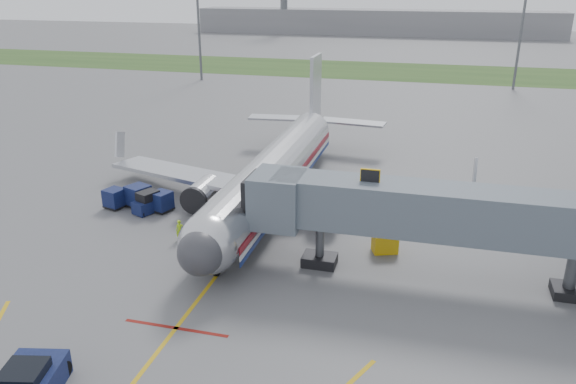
% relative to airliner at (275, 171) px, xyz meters
% --- Properties ---
extents(ground, '(400.00, 400.00, 0.00)m').
position_rel_airliner_xyz_m(ground, '(-0.00, -15.25, -2.65)').
color(ground, '#565659').
rests_on(ground, ground).
extents(grass_strip, '(300.00, 25.00, 0.01)m').
position_rel_airliner_xyz_m(grass_strip, '(-0.00, 74.75, -2.64)').
color(grass_strip, '#2D4C1E').
rests_on(grass_strip, ground).
extents(apron_markings, '(21.52, 50.00, 0.01)m').
position_rel_airliner_xyz_m(apron_markings, '(-0.00, -22.65, -2.64)').
color(apron_markings, gold).
rests_on(apron_markings, ground).
extents(airliner, '(32.10, 35.67, 10.25)m').
position_rel_airliner_xyz_m(airliner, '(0.00, 0.00, 0.00)').
color(airliner, silver).
rests_on(airliner, ground).
extents(jet_bridge, '(25.30, 4.00, 6.90)m').
position_rel_airliner_xyz_m(jet_bridge, '(12.86, -10.25, 1.82)').
color(jet_bridge, slate).
rests_on(jet_bridge, ground).
extents(light_mast_left, '(2.00, 0.44, 20.40)m').
position_rel_airliner_xyz_m(light_mast_left, '(-30.00, 54.75, 8.13)').
color(light_mast_left, '#595B60').
rests_on(light_mast_left, ground).
extents(light_mast_right, '(2.00, 0.44, 20.40)m').
position_rel_airliner_xyz_m(light_mast_right, '(25.00, 59.75, 8.13)').
color(light_mast_right, '#595B60').
rests_on(light_mast_right, ground).
extents(distant_terminal, '(120.00, 14.00, 8.00)m').
position_rel_airliner_xyz_m(distant_terminal, '(-10.00, 154.75, 1.35)').
color(distant_terminal, slate).
rests_on(distant_terminal, ground).
extents(baggage_tug, '(2.15, 2.80, 1.74)m').
position_rel_airliner_xyz_m(baggage_tug, '(-9.15, -4.97, -1.88)').
color(baggage_tug, '#0D163A').
rests_on(baggage_tug, ground).
extents(baggage_cart_a, '(2.21, 2.21, 1.81)m').
position_rel_airliner_xyz_m(baggage_cart_a, '(-10.46, -4.19, -1.72)').
color(baggage_cart_a, '#0D163A').
rests_on(baggage_cart_a, ground).
extents(baggage_cart_b, '(1.83, 1.83, 1.60)m').
position_rel_airliner_xyz_m(baggage_cart_b, '(-12.24, -4.88, -1.83)').
color(baggage_cart_b, '#0D163A').
rests_on(baggage_cart_b, ground).
extents(baggage_cart_c, '(1.91, 1.91, 1.63)m').
position_rel_airliner_xyz_m(baggage_cart_c, '(-8.22, -4.55, -1.82)').
color(baggage_cart_c, '#0D163A').
rests_on(baggage_cart_c, ground).
extents(belt_loader, '(1.54, 4.37, 2.11)m').
position_rel_airliner_xyz_m(belt_loader, '(-2.50, -8.38, -2.12)').
color(belt_loader, '#0D163A').
rests_on(belt_loader, ground).
extents(ground_power_cart, '(1.94, 1.62, 1.32)m').
position_rel_airliner_xyz_m(ground_power_cart, '(9.94, -7.25, -1.99)').
color(ground_power_cart, '#E0AB0D').
rests_on(ground_power_cart, ground).
extents(ramp_worker, '(0.66, 0.58, 1.53)m').
position_rel_airliner_xyz_m(ramp_worker, '(-4.45, -9.15, -1.88)').
color(ramp_worker, '#A2DC19').
rests_on(ramp_worker, ground).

